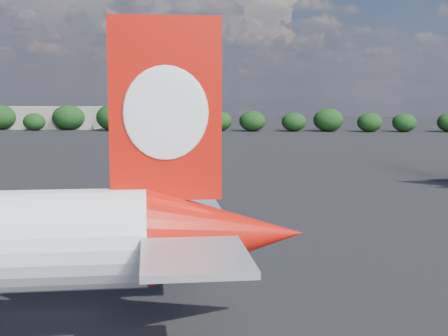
{
  "coord_description": "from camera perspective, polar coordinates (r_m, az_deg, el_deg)",
  "views": [
    {
      "loc": [
        19.38,
        -32.61,
        13.49
      ],
      "look_at": [
        16.0,
        12.0,
        8.0
      ],
      "focal_mm": 50.0,
      "sensor_mm": 36.0,
      "label": 1
    }
  ],
  "objects": [
    {
      "name": "ground",
      "position": [
        95.57,
        -7.42,
        -1.18
      ],
      "size": [
        500.0,
        500.0,
        0.0
      ],
      "primitive_type": "plane",
      "color": "black",
      "rests_on": "ground"
    },
    {
      "name": "terminal_building",
      "position": [
        240.12,
        -16.3,
        4.45
      ],
      "size": [
        42.0,
        16.0,
        8.0
      ],
      "color": "gray",
      "rests_on": "ground"
    },
    {
      "name": "highway_sign",
      "position": [
        212.18,
        -5.84,
        4.16
      ],
      "size": [
        6.0,
        0.3,
        4.5
      ],
      "color": "#156C1D",
      "rests_on": "ground"
    },
    {
      "name": "billboard_yellow",
      "position": [
        214.95,
        2.36,
        4.42
      ],
      "size": [
        5.0,
        0.3,
        5.5
      ],
      "color": "gold",
      "rests_on": "ground"
    },
    {
      "name": "horizon_treeline",
      "position": [
        215.1,
        -0.96,
        4.44
      ],
      "size": [
        204.69,
        14.05,
        9.34
      ],
      "color": "black",
      "rests_on": "ground"
    }
  ]
}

